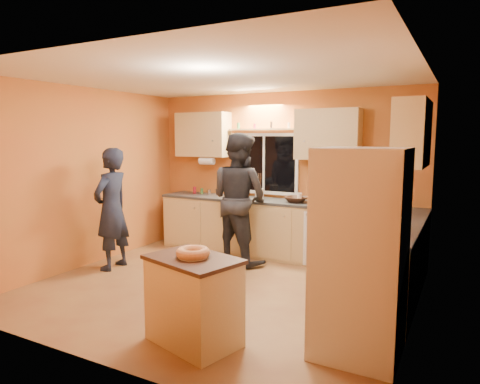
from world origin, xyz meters
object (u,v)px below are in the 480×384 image
Objects in this scene: island at (194,300)px; person_center at (239,199)px; person_right at (345,225)px; refrigerator at (360,253)px; person_left at (112,209)px.

person_center is (-0.85, 2.46, 0.56)m from island.
island is 2.12m from person_right.
person_right is (0.89, 1.87, 0.44)m from island.
person_right is at bearing 80.07° from island.
person_center reaches higher than person_right.
refrigerator reaches higher than island.
person_left is 1.02× the size of person_right.
refrigerator is 1.05× the size of person_right.
person_center reaches higher than island.
person_left reaches higher than island.
refrigerator is at bearing 153.91° from person_center.
island is 0.49× the size of person_center.
person_right reaches higher than island.
refrigerator is 1.44m from person_right.
island is 2.70m from person_left.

